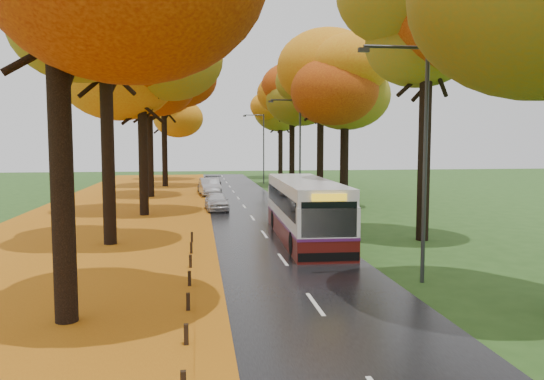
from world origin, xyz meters
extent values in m
cube|color=black|center=(0.00, 25.00, 0.02)|extent=(6.50, 90.00, 0.04)
cube|color=silver|center=(0.00, 25.00, 0.04)|extent=(0.12, 90.00, 0.01)
cube|color=#984E0D|center=(-9.00, 25.00, 0.01)|extent=(12.00, 90.00, 0.02)
cube|color=#B06912|center=(-3.05, 25.00, 0.04)|extent=(0.90, 90.00, 0.01)
cylinder|color=black|center=(-6.90, 5.50, 4.29)|extent=(0.60, 0.60, 8.58)
cylinder|color=black|center=(-7.50, 16.50, 4.58)|extent=(0.60, 0.60, 9.15)
ellipsoid|color=gold|center=(-7.50, 16.50, 10.30)|extent=(8.00, 8.00, 6.24)
cylinder|color=black|center=(-6.90, 26.50, 4.00)|extent=(0.60, 0.60, 8.00)
ellipsoid|color=gold|center=(-6.90, 26.50, 9.00)|extent=(9.20, 9.20, 7.18)
cylinder|color=black|center=(-7.50, 38.50, 4.29)|extent=(0.60, 0.60, 8.58)
ellipsoid|color=gold|center=(-7.50, 38.50, 9.65)|extent=(8.00, 8.00, 6.24)
cylinder|color=black|center=(-6.90, 49.50, 4.58)|extent=(0.60, 0.60, 9.15)
ellipsoid|color=gold|center=(-6.90, 49.50, 10.30)|extent=(9.20, 9.20, 7.18)
cylinder|color=black|center=(-7.50, 59.50, 4.00)|extent=(0.60, 0.60, 8.00)
ellipsoid|color=gold|center=(-7.50, 59.50, 9.00)|extent=(8.00, 8.00, 6.24)
cylinder|color=black|center=(7.50, 15.50, 4.61)|extent=(0.60, 0.60, 9.22)
ellipsoid|color=#B8580D|center=(7.50, 15.50, 10.37)|extent=(8.20, 8.20, 6.40)
cylinder|color=black|center=(6.90, 27.50, 4.10)|extent=(0.60, 0.60, 8.19)
ellipsoid|color=#B8580D|center=(6.90, 27.50, 9.22)|extent=(9.20, 9.20, 7.18)
cylinder|color=black|center=(7.50, 37.50, 4.35)|extent=(0.60, 0.60, 8.70)
ellipsoid|color=#B8580D|center=(7.50, 37.50, 9.79)|extent=(8.20, 8.20, 6.40)
cylinder|color=black|center=(6.90, 48.50, 4.61)|extent=(0.60, 0.60, 9.22)
ellipsoid|color=#B8580D|center=(6.90, 48.50, 10.37)|extent=(9.20, 9.20, 7.18)
cylinder|color=black|center=(7.50, 60.50, 4.10)|extent=(0.60, 0.60, 8.19)
ellipsoid|color=#B8580D|center=(7.50, 60.50, 9.22)|extent=(8.20, 8.20, 6.40)
cube|color=black|center=(-3.70, 3.40, 0.26)|extent=(0.11, 0.11, 0.52)
cube|color=black|center=(-3.70, 6.00, 0.26)|extent=(0.11, 0.11, 0.52)
cube|color=black|center=(-3.70, 8.60, 0.26)|extent=(0.11, 0.11, 0.52)
cube|color=black|center=(-3.70, 11.20, 0.26)|extent=(0.11, 0.11, 0.52)
cube|color=black|center=(-3.70, 13.80, 0.26)|extent=(0.11, 0.11, 0.52)
cube|color=black|center=(-3.70, 16.40, 0.26)|extent=(0.11, 0.11, 0.52)
cylinder|color=#333538|center=(4.20, 8.00, 4.00)|extent=(0.14, 0.14, 8.00)
cylinder|color=#333538|center=(3.10, 8.00, 7.90)|extent=(2.20, 0.11, 0.11)
cube|color=#333538|center=(2.00, 8.00, 7.78)|extent=(0.35, 0.18, 0.14)
cylinder|color=#333538|center=(4.20, 30.00, 4.00)|extent=(0.14, 0.14, 8.00)
cylinder|color=#333538|center=(3.10, 30.00, 7.90)|extent=(2.20, 0.11, 0.11)
cube|color=#333538|center=(2.00, 30.00, 7.78)|extent=(0.35, 0.18, 0.14)
cylinder|color=#333538|center=(4.20, 52.00, 4.00)|extent=(0.14, 0.14, 8.00)
cylinder|color=#333538|center=(3.10, 52.00, 7.90)|extent=(2.20, 0.11, 0.11)
cube|color=#333538|center=(2.00, 52.00, 7.78)|extent=(0.35, 0.18, 0.14)
cube|color=#4C0F0B|center=(1.82, 16.44, 0.49)|extent=(2.84, 11.09, 0.90)
cube|color=silver|center=(1.82, 16.44, 1.59)|extent=(2.84, 11.09, 1.30)
cube|color=silver|center=(1.82, 16.44, 2.59)|extent=(2.78, 10.87, 0.70)
cube|color=#4E1855|center=(1.82, 16.44, 0.99)|extent=(2.86, 11.11, 0.12)
cube|color=black|center=(1.82, 16.44, 1.99)|extent=(2.84, 10.21, 0.85)
cube|color=black|center=(1.66, 10.97, 1.79)|extent=(2.20, 0.13, 1.40)
cube|color=yellow|center=(1.66, 10.97, 2.66)|extent=(1.38, 0.10, 0.28)
cube|color=black|center=(1.66, 10.99, 0.32)|extent=(2.46, 0.19, 0.35)
cylinder|color=black|center=(0.58, 12.73, 0.54)|extent=(0.31, 1.01, 1.00)
cylinder|color=black|center=(2.84, 12.67, 0.54)|extent=(0.31, 1.01, 1.00)
cylinder|color=black|center=(0.79, 19.78, 0.54)|extent=(0.31, 1.01, 1.00)
cylinder|color=black|center=(3.05, 19.72, 0.54)|extent=(0.31, 1.01, 1.00)
imported|color=silver|center=(-2.10, 28.09, 0.68)|extent=(1.74, 3.83, 1.27)
imported|color=#9B9CA2|center=(-2.33, 38.85, 0.81)|extent=(2.04, 4.81, 1.54)
imported|color=black|center=(-2.21, 43.76, 0.71)|extent=(2.63, 4.87, 1.34)
camera|label=1|loc=(-3.38, -8.92, 4.80)|focal=35.00mm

